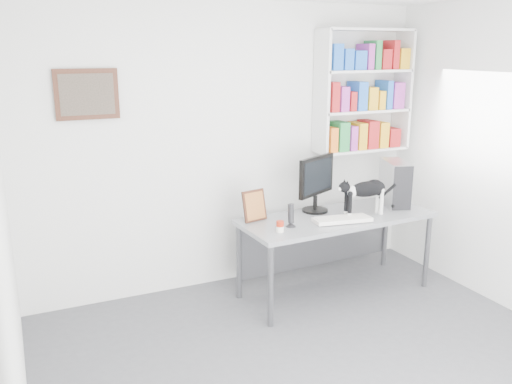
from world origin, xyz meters
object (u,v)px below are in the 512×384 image
Objects in this scene: monitor at (316,184)px; soup_can at (280,226)px; keyboard at (342,219)px; speaker at (291,215)px; cat at (365,198)px; bookshelf at (364,91)px; desk at (335,254)px; leaning_print at (254,205)px; pc_tower at (395,183)px.

monitor reaches higher than soup_can.
speaker reaches higher than keyboard.
bookshelf is at bearing 61.46° from cat.
keyboard reaches higher than desk.
soup_can is at bearing -168.52° from keyboard.
monitor is 0.66m from leaning_print.
speaker is at bearing -150.76° from bookshelf.
pc_tower reaches higher than keyboard.
pc_tower is at bearing -79.50° from bookshelf.
bookshelf is 1.70m from desk.
soup_can is at bearing -150.68° from bookshelf.
leaning_print is 1.04m from cat.
speaker is at bearing -178.08° from keyboard.
monitor reaches higher than desk.
cat is (1.00, -0.29, 0.03)m from leaning_print.
keyboard is (0.06, -0.37, -0.25)m from monitor.
bookshelf is 12.91× the size of soup_can.
bookshelf is at bearing 56.08° from keyboard.
keyboard is at bearing -165.12° from cat.
soup_can is (-0.69, -0.18, 0.43)m from desk.
cat is at bearing -66.81° from monitor.
bookshelf reaches higher than leaning_print.
desk is 0.83m from soup_can.
pc_tower is 1.51× the size of leaning_print.
speaker is 0.73× the size of leaning_print.
keyboard is 0.84m from pc_tower.
leaning_print is (-0.75, 0.19, 0.53)m from desk.
speaker is at bearing -151.66° from pc_tower.
cat reaches higher than soup_can.
monitor is at bearing 115.48° from desk.
keyboard is 0.50m from speaker.
desk is 3.31× the size of cat.
monitor is 5.69× the size of soup_can.
cat reaches higher than keyboard.
leaning_print is (-1.39, -0.37, -0.94)m from bookshelf.
bookshelf is 2.39× the size of keyboard.
cat reaches higher than speaker.
bookshelf is 2.24× the size of cat.
soup_can is at bearing -171.55° from monitor.
soup_can is (0.07, -0.38, -0.10)m from leaning_print.
soup_can is (-1.41, -0.27, -0.17)m from pc_tower.
desk is 0.95m from pc_tower.
keyboard is 0.64m from soup_can.
keyboard is 5.41× the size of soup_can.
leaning_print is at bearing 162.81° from keyboard.
desk is at bearing -26.73° from leaning_print.
desk is 0.70m from monitor.
bookshelf is at bearing 2.49° from leaning_print.
pc_tower is 1.45m from soup_can.
bookshelf is at bearing -0.55° from monitor.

